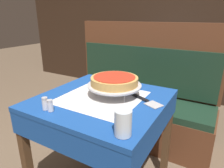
# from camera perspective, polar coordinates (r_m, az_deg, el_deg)

# --- Properties ---
(dining_table_front) EXTENTS (0.78, 0.78, 0.75)m
(dining_table_front) POSITION_cam_1_polar(r_m,az_deg,el_deg) (1.32, -2.81, -8.00)
(dining_table_front) COLOR #194799
(dining_table_front) RESTS_ON ground_plane
(dining_table_rear) EXTENTS (0.77, 0.77, 0.74)m
(dining_table_rear) POSITION_cam_1_polar(r_m,az_deg,el_deg) (2.79, 13.72, 6.03)
(dining_table_rear) COLOR #194799
(dining_table_rear) RESTS_ON ground_plane
(booth_bench) EXTENTS (1.52, 0.48, 1.18)m
(booth_bench) POSITION_cam_1_polar(r_m,az_deg,el_deg) (2.14, 7.28, -6.03)
(booth_bench) COLOR brown
(booth_bench) RESTS_ON ground_plane
(back_wall_panel) EXTENTS (6.00, 0.04, 2.40)m
(back_wall_panel) POSITION_cam_1_polar(r_m,az_deg,el_deg) (3.18, 19.28, 17.30)
(back_wall_panel) COLOR black
(back_wall_panel) RESTS_ON ground_plane
(pizza_pan_stand) EXTENTS (0.35, 0.35, 0.07)m
(pizza_pan_stand) POSITION_cam_1_polar(r_m,az_deg,el_deg) (1.29, 0.67, -0.51)
(pizza_pan_stand) COLOR #ADADB2
(pizza_pan_stand) RESTS_ON dining_table_front
(deep_dish_pizza) EXTENTS (0.30, 0.30, 0.05)m
(deep_dish_pizza) POSITION_cam_1_polar(r_m,az_deg,el_deg) (1.27, 0.68, 1.03)
(deep_dish_pizza) COLOR tan
(deep_dish_pizza) RESTS_ON pizza_pan_stand
(pizza_server) EXTENTS (0.25, 0.15, 0.01)m
(pizza_server) POSITION_cam_1_polar(r_m,az_deg,el_deg) (1.24, 9.25, -4.52)
(pizza_server) COLOR #BCBCC1
(pizza_server) RESTS_ON dining_table_front
(water_glass_near) EXTENTS (0.08, 0.08, 0.12)m
(water_glass_near) POSITION_cam_1_polar(r_m,az_deg,el_deg) (0.87, 3.18, -11.01)
(water_glass_near) COLOR silver
(water_glass_near) RESTS_ON dining_table_front
(salt_shaker) EXTENTS (0.03, 0.03, 0.07)m
(salt_shaker) POSITION_cam_1_polar(r_m,az_deg,el_deg) (1.16, -18.58, -5.34)
(salt_shaker) COLOR silver
(salt_shaker) RESTS_ON dining_table_front
(pepper_shaker) EXTENTS (0.03, 0.03, 0.07)m
(pepper_shaker) POSITION_cam_1_polar(r_m,az_deg,el_deg) (1.13, -17.22, -5.92)
(pepper_shaker) COLOR silver
(pepper_shaker) RESTS_ON dining_table_front
(condiment_caddy) EXTENTS (0.11, 0.11, 0.14)m
(condiment_caddy) POSITION_cam_1_polar(r_m,az_deg,el_deg) (2.78, 12.84, 9.03)
(condiment_caddy) COLOR black
(condiment_caddy) RESTS_ON dining_table_rear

